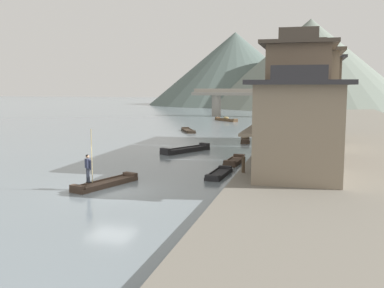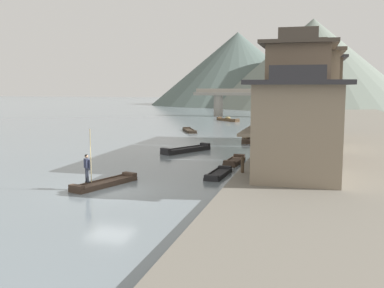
# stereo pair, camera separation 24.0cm
# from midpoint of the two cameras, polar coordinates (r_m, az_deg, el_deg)

# --- Properties ---
(ground_plane) EXTENTS (400.00, 400.00, 0.00)m
(ground_plane) POSITION_cam_midpoint_polar(r_m,az_deg,el_deg) (25.33, -10.57, -5.96)
(ground_plane) COLOR slate
(riverbank_right) EXTENTS (18.00, 110.00, 0.67)m
(riverbank_right) POSITION_cam_midpoint_polar(r_m,az_deg,el_deg) (52.77, 19.85, 1.00)
(riverbank_right) COLOR #6B665B
(riverbank_right) RESTS_ON ground
(boat_foreground_poled) EXTENTS (2.46, 4.72, 0.44)m
(boat_foreground_poled) POSITION_cam_midpoint_polar(r_m,az_deg,el_deg) (26.74, -11.19, -4.95)
(boat_foreground_poled) COLOR #423328
(boat_foreground_poled) RESTS_ON ground
(boatman_person) EXTENTS (0.51, 0.38, 3.04)m
(boatman_person) POSITION_cam_midpoint_polar(r_m,az_deg,el_deg) (25.55, -13.35, -2.61)
(boatman_person) COLOR black
(boatman_person) RESTS_ON boat_foreground_poled
(boat_moored_nearest) EXTENTS (1.77, 4.96, 0.45)m
(boat_moored_nearest) POSITION_cam_midpoint_polar(r_m,az_deg,el_deg) (76.10, 10.25, 3.01)
(boat_moored_nearest) COLOR brown
(boat_moored_nearest) RESTS_ON ground
(boat_moored_second) EXTENTS (4.55, 4.65, 0.74)m
(boat_moored_second) POSITION_cam_midpoint_polar(r_m,az_deg,el_deg) (75.14, 4.27, 3.13)
(boat_moored_second) COLOR brown
(boat_moored_second) RESTS_ON ground
(boat_moored_third) EXTENTS (1.18, 3.62, 0.46)m
(boat_moored_third) POSITION_cam_midpoint_polar(r_m,az_deg,el_deg) (34.00, 5.23, -2.19)
(boat_moored_third) COLOR #423328
(boat_moored_third) RESTS_ON ground
(boat_moored_far) EXTENTS (3.52, 5.11, 0.57)m
(boat_moored_far) POSITION_cam_midpoint_polar(r_m,az_deg,el_deg) (39.67, -0.97, -0.74)
(boat_moored_far) COLOR #232326
(boat_moored_far) RESTS_ON ground
(boat_midriver_drifting) EXTENTS (1.42, 3.81, 0.69)m
(boat_midriver_drifting) POSITION_cam_midpoint_polar(r_m,az_deg,el_deg) (47.11, 6.64, 0.57)
(boat_midriver_drifting) COLOR #423328
(boat_midriver_drifting) RESTS_ON ground
(boat_midriver_upstream) EXTENTS (1.72, 5.62, 0.63)m
(boat_midriver_upstream) POSITION_cam_midpoint_polar(r_m,az_deg,el_deg) (55.70, 8.53, 1.54)
(boat_midriver_upstream) COLOR #33281E
(boat_midriver_upstream) RESTS_ON ground
(boat_upstream_distant) EXTENTS (1.18, 3.72, 0.39)m
(boat_upstream_distant) POSITION_cam_midpoint_polar(r_m,az_deg,el_deg) (29.10, 3.22, -3.84)
(boat_upstream_distant) COLOR #232326
(boat_upstream_distant) RESTS_ON ground
(boat_crossing_west) EXTENTS (3.09, 5.03, 0.37)m
(boat_crossing_west) POSITION_cam_midpoint_polar(r_m,az_deg,el_deg) (57.35, -0.60, 1.71)
(boat_crossing_west) COLOR #33281E
(boat_crossing_west) RESTS_ON ground
(house_waterfront_nearest) EXTENTS (5.71, 6.86, 6.14)m
(house_waterfront_nearest) POSITION_cam_midpoint_polar(r_m,az_deg,el_deg) (25.92, 13.18, 2.50)
(house_waterfront_nearest) COLOR gray
(house_waterfront_nearest) RESTS_ON riverbank_right
(house_waterfront_second) EXTENTS (5.22, 6.35, 8.74)m
(house_waterfront_second) POSITION_cam_midpoint_polar(r_m,az_deg,el_deg) (32.01, 13.11, 5.73)
(house_waterfront_second) COLOR #75604C
(house_waterfront_second) RESTS_ON riverbank_right
(house_waterfront_tall) EXTENTS (6.07, 8.20, 8.74)m
(house_waterfront_tall) POSITION_cam_midpoint_polar(r_m,az_deg,el_deg) (39.45, 14.05, 5.96)
(house_waterfront_tall) COLOR gray
(house_waterfront_tall) RESTS_ON riverbank_right
(house_waterfront_narrow) EXTENTS (6.80, 7.04, 8.74)m
(house_waterfront_narrow) POSITION_cam_midpoint_polar(r_m,az_deg,el_deg) (47.52, 14.61, 6.15)
(house_waterfront_narrow) COLOR brown
(house_waterfront_narrow) RESTS_ON riverbank_right
(mooring_post_dock_near) EXTENTS (0.20, 0.20, 0.94)m
(mooring_post_dock_near) POSITION_cam_midpoint_polar(r_m,az_deg,el_deg) (26.86, 6.29, -2.65)
(mooring_post_dock_near) COLOR #473828
(mooring_post_dock_near) RESTS_ON riverbank_right
(mooring_post_dock_mid) EXTENTS (0.20, 0.20, 0.99)m
(mooring_post_dock_mid) POSITION_cam_midpoint_polar(r_m,az_deg,el_deg) (34.64, 8.22, -0.38)
(mooring_post_dock_mid) COLOR #473828
(mooring_post_dock_mid) RESTS_ON riverbank_right
(stone_bridge) EXTENTS (23.68, 2.40, 5.31)m
(stone_bridge) POSITION_cam_midpoint_polar(r_m,az_deg,el_deg) (86.74, 7.68, 5.76)
(stone_bridge) COLOR gray
(stone_bridge) RESTS_ON ground
(hill_far_west) EXTENTS (54.72, 54.72, 22.65)m
(hill_far_west) POSITION_cam_midpoint_polar(r_m,az_deg,el_deg) (144.56, 5.44, 9.54)
(hill_far_west) COLOR #4C5B56
(hill_far_west) RESTS_ON ground
(hill_far_centre) EXTENTS (57.55, 57.55, 24.28)m
(hill_far_centre) POSITION_cam_midpoint_polar(r_m,az_deg,el_deg) (131.01, 14.71, 9.92)
(hill_far_centre) COLOR slate
(hill_far_centre) RESTS_ON ground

